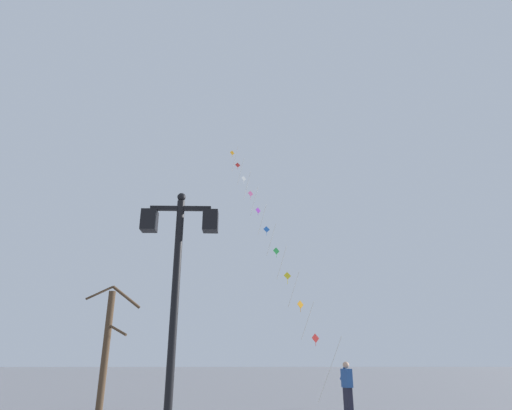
% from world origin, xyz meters
% --- Properties ---
extents(ground_plane, '(160.00, 160.00, 0.00)m').
position_xyz_m(ground_plane, '(0.00, 20.00, 0.00)').
color(ground_plane, gray).
extents(twin_lantern_lamp_post, '(1.43, 0.28, 4.81)m').
position_xyz_m(twin_lantern_lamp_post, '(-2.53, 6.74, 3.33)').
color(twin_lantern_lamp_post, black).
rests_on(twin_lantern_lamp_post, ground_plane).
extents(kite_train, '(4.89, 11.66, 16.30)m').
position_xyz_m(kite_train, '(-0.07, 21.72, 8.45)').
color(kite_train, brown).
rests_on(kite_train, ground_plane).
extents(kite_flyer, '(0.35, 0.63, 1.71)m').
position_xyz_m(kite_flyer, '(2.23, 14.73, 0.90)').
color(kite_flyer, '#1E1E2D').
rests_on(kite_flyer, ground_plane).
extents(bare_tree, '(1.95, 1.13, 4.56)m').
position_xyz_m(bare_tree, '(-6.53, 16.25, 2.34)').
color(bare_tree, '#4C3826').
rests_on(bare_tree, ground_plane).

